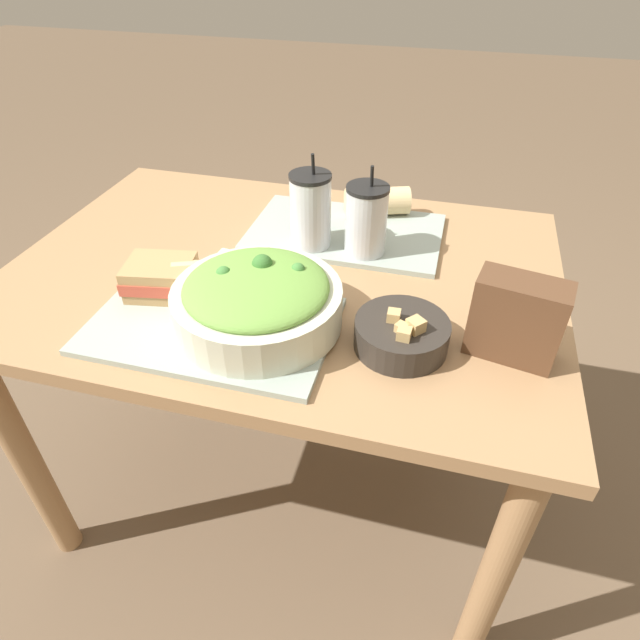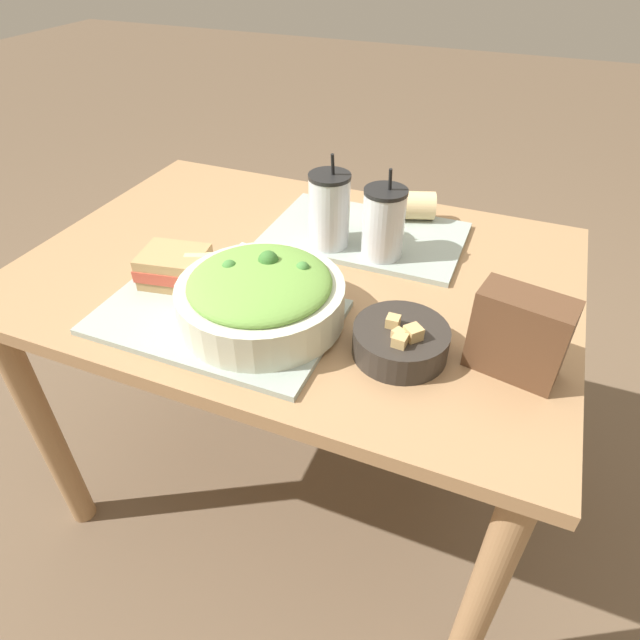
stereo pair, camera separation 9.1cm
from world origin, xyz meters
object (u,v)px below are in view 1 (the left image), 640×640
Objects in this scene: chip_bag at (516,319)px; napkin_folded at (245,269)px; soup_bowl at (402,333)px; baguette_far at (378,201)px; drink_cup_dark at (311,213)px; drink_cup_red at (366,222)px; baguette_near at (217,276)px; salad_bowl at (257,299)px; sandwich_near at (161,277)px.

napkin_folded is at bearing 177.29° from chip_bag.
baguette_far is (-0.12, 0.46, 0.02)m from soup_bowl.
drink_cup_dark is (-0.24, 0.28, 0.06)m from soup_bowl.
drink_cup_red is (0.12, 0.00, -0.01)m from drink_cup_dark.
drink_cup_dark is (0.13, 0.22, 0.04)m from baguette_near.
drink_cup_red is at bearing 112.99° from soup_bowl.
drink_cup_red is at bearing -70.67° from baguette_near.
drink_cup_dark reaches higher than salad_bowl.
salad_bowl is 1.70× the size of napkin_folded.
chip_bag reaches higher than salad_bowl.
baguette_near is at bearing 170.25° from soup_bowl.
drink_cup_red is 0.39m from chip_bag.
drink_cup_dark is at bearing -52.22° from baguette_near.
soup_bowl is 0.93× the size of napkin_folded.
salad_bowl reaches higher than sandwich_near.
drink_cup_dark reaches higher than sandwich_near.
soup_bowl is 1.05× the size of chip_bag.
soup_bowl is 0.47m from sandwich_near.
soup_bowl is at bearing -158.99° from chip_bag.
chip_bag is (0.30, -0.25, -0.01)m from drink_cup_red.
salad_bowl is at bearing -177.28° from soup_bowl.
salad_bowl is 0.26m from soup_bowl.
napkin_folded is at bearing 155.15° from soup_bowl.
baguette_far is 0.18m from drink_cup_red.
napkin_folded is at bearing 119.12° from salad_bowl.
soup_bowl is at bearing -24.85° from napkin_folded.
salad_bowl reaches higher than baguette_far.
chip_bag reaches higher than soup_bowl.
sandwich_near is 0.88× the size of baguette_far.
baguette_far is at bearing 74.60° from salad_bowl.
napkin_folded is (0.11, 0.13, -0.04)m from sandwich_near.
salad_bowl is 0.32m from drink_cup_red.
baguette_near reaches higher than napkin_folded.
chip_bag is at bearing -164.68° from baguette_far.
baguette_far is 0.53m from chip_bag.
salad_bowl is at bearing -163.09° from chip_bag.
baguette_far is at bearing 91.20° from drink_cup_red.
drink_cup_red is (0.25, 0.22, 0.04)m from baguette_near.
chip_bag is at bearing -30.89° from drink_cup_dark.
baguette_near is 0.54m from chip_bag.
salad_bowl is 1.93× the size of chip_bag.
baguette_far is at bearing 136.28° from chip_bag.
salad_bowl reaches higher than napkin_folded.
soup_bowl is at bearing 2.72° from salad_bowl.
sandwich_near is 0.10m from baguette_near.
baguette_far is 0.80× the size of drink_cup_dark.
baguette_far is 0.38m from napkin_folded.
chip_bag is at bearing -13.96° from napkin_folded.
soup_bowl is at bearing -67.01° from drink_cup_red.
drink_cup_red is (-0.12, 0.28, 0.05)m from soup_bowl.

